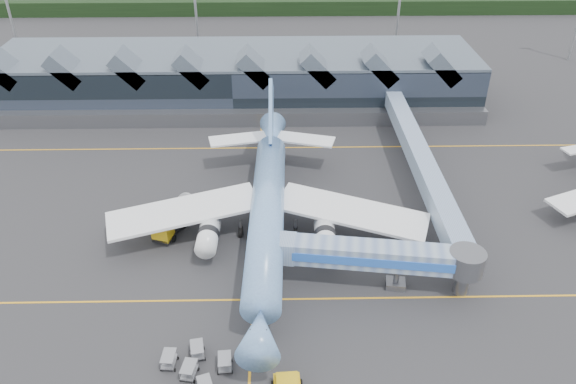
{
  "coord_description": "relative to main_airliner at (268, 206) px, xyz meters",
  "views": [
    {
      "loc": [
        3.0,
        -54.27,
        43.54
      ],
      "look_at": [
        4.14,
        6.41,
        5.0
      ],
      "focal_mm": 35.0,
      "sensor_mm": 36.0,
      "label": 1
    }
  ],
  "objects": [
    {
      "name": "main_airliner",
      "position": [
        0.0,
        0.0,
        0.0
      ],
      "size": [
        41.08,
        47.17,
        15.17
      ],
      "rotation": [
        0.0,
        0.0,
        -0.02
      ],
      "color": "#6088C4",
      "rests_on": "ground"
    },
    {
      "name": "terminal",
      "position": [
        -6.6,
        43.3,
        0.42
      ],
      "size": [
        90.0,
        22.25,
        12.52
      ],
      "color": "black",
      "rests_on": "ground"
    },
    {
      "name": "ground",
      "position": [
        -1.54,
        -4.05,
        -4.46
      ],
      "size": [
        260.0,
        260.0,
        0.0
      ],
      "primitive_type": "plane",
      "color": "#28282A",
      "rests_on": "ground"
    },
    {
      "name": "taxi_stripes",
      "position": [
        -1.54,
        5.95,
        -4.45
      ],
      "size": [
        120.0,
        60.0,
        0.01
      ],
      "color": "#F0A31C",
      "rests_on": "ground"
    },
    {
      "name": "light_masts",
      "position": [
        19.46,
        58.75,
        8.03
      ],
      "size": [
        132.4,
        42.56,
        22.45
      ],
      "color": "gray",
      "rests_on": "ground"
    },
    {
      "name": "fuel_truck",
      "position": [
        -12.2,
        1.99,
        -2.76
      ],
      "size": [
        4.57,
        9.02,
        3.03
      ],
      "rotation": [
        0.0,
        0.0,
        -0.29
      ],
      "color": "black",
      "rests_on": "ground"
    },
    {
      "name": "baggage_carts",
      "position": [
        -6.55,
        -21.79,
        -3.68
      ],
      "size": [
        6.83,
        6.62,
        1.38
      ],
      "rotation": [
        0.0,
        0.0,
        0.08
      ],
      "color": "gray",
      "rests_on": "ground"
    },
    {
      "name": "tree_line_far",
      "position": [
        -1.54,
        105.95,
        -2.46
      ],
      "size": [
        260.0,
        4.0,
        4.0
      ],
      "primitive_type": "cube",
      "color": "black",
      "rests_on": "ground"
    },
    {
      "name": "jet_bridge",
      "position": [
        13.72,
        -10.07,
        -0.35
      ],
      "size": [
        23.1,
        6.4,
        5.77
      ],
      "rotation": [
        0.0,
        0.0,
        -0.14
      ],
      "color": "#687FAD",
      "rests_on": "ground"
    }
  ]
}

